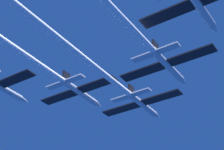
% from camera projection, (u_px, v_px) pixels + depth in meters
% --- Properties ---
extents(jet_lead, '(18.52, 75.97, 3.07)m').
position_uv_depth(jet_lead, '(71.00, 48.00, 65.05)').
color(jet_lead, '#B2BAC6').
extents(jet_left_wing, '(18.52, 64.24, 3.07)m').
position_uv_depth(jet_left_wing, '(12.00, 46.00, 66.66)').
color(jet_left_wing, '#B2BAC6').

